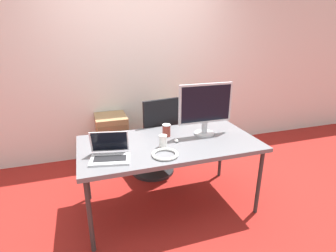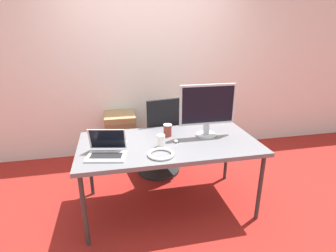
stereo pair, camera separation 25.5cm
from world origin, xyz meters
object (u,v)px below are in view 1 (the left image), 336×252
at_px(cabinet_right, 174,132).
at_px(laptop_center, 110,153).
at_px(cabinet_left, 112,139).
at_px(monitor, 205,108).
at_px(coffee_cup_brown, 166,130).
at_px(mouse, 176,140).
at_px(office_chair, 155,147).
at_px(coffee_cup_white, 163,141).
at_px(cable_coil, 165,154).

bearing_deg(cabinet_right, laptop_center, -127.85).
bearing_deg(cabinet_left, monitor, -53.31).
bearing_deg(cabinet_right, coffee_cup_brown, -113.77).
relative_size(monitor, mouse, 9.76).
relative_size(cabinet_right, monitor, 1.20).
bearing_deg(mouse, office_chair, 92.23).
bearing_deg(cabinet_left, laptop_center, -96.40).
xyz_separation_m(cabinet_left, monitor, (0.85, -1.14, 0.69)).
xyz_separation_m(cabinet_left, mouse, (0.50, -1.24, 0.41)).
distance_m(office_chair, cabinet_left, 0.70).
distance_m(monitor, mouse, 0.45).
bearing_deg(coffee_cup_brown, laptop_center, -151.84).
distance_m(laptop_center, coffee_cup_white, 0.50).
xyz_separation_m(monitor, mouse, (-0.35, -0.10, -0.27)).
distance_m(office_chair, coffee_cup_brown, 0.69).
relative_size(cabinet_left, coffee_cup_brown, 5.40).
bearing_deg(monitor, mouse, -164.02).
bearing_deg(office_chair, coffee_cup_brown, -91.74).
xyz_separation_m(cabinet_right, coffee_cup_brown, (-0.47, -1.06, 0.46)).
height_order(laptop_center, cable_coil, laptop_center).
xyz_separation_m(coffee_cup_brown, cable_coil, (-0.15, -0.43, -0.05)).
bearing_deg(coffee_cup_brown, cable_coil, -109.56).
height_order(mouse, cable_coil, mouse).
height_order(office_chair, laptop_center, office_chair).
bearing_deg(cabinet_left, mouse, -67.97).
xyz_separation_m(laptop_center, monitor, (1.00, 0.25, 0.24)).
xyz_separation_m(cabinet_right, monitor, (-0.08, -1.14, 0.69)).
height_order(cabinet_right, laptop_center, laptop_center).
bearing_deg(cabinet_right, coffee_cup_white, -113.92).
height_order(cabinet_right, mouse, mouse).
relative_size(coffee_cup_white, cable_coil, 0.51).
relative_size(mouse, coffee_cup_white, 0.49).
distance_m(office_chair, cable_coil, 1.05).
relative_size(cabinet_left, monitor, 1.20).
bearing_deg(coffee_cup_white, cabinet_right, 66.08).
relative_size(cabinet_left, cabinet_right, 1.00).
xyz_separation_m(coffee_cup_white, coffee_cup_brown, (0.11, 0.25, 0.00)).
relative_size(laptop_center, monitor, 0.64).
relative_size(cabinet_left, coffee_cup_white, 5.77).
bearing_deg(coffee_cup_brown, mouse, -75.89).
distance_m(cabinet_left, coffee_cup_white, 1.43).
distance_m(coffee_cup_brown, cable_coil, 0.46).
height_order(office_chair, cabinet_right, office_chair).
bearing_deg(cabinet_right, cable_coil, -112.58).
xyz_separation_m(coffee_cup_white, cable_coil, (-0.04, -0.18, -0.05)).
bearing_deg(cable_coil, office_chair, 80.15).
xyz_separation_m(cabinet_left, coffee_cup_white, (0.34, -1.31, 0.46)).
bearing_deg(laptop_center, coffee_cup_brown, 28.16).
bearing_deg(mouse, coffee_cup_brown, 104.11).
xyz_separation_m(office_chair, laptop_center, (-0.63, -0.87, 0.41)).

